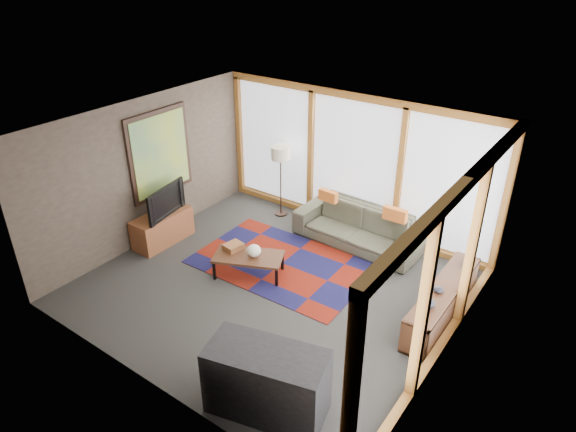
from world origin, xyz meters
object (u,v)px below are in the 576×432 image
Objects in this scene: bookshelf at (442,302)px; bar_counter at (267,382)px; coffee_table at (249,265)px; tv_console at (163,228)px; sofa at (358,227)px; television at (162,201)px; floor_lamp at (281,181)px.

bar_counter reaches higher than bookshelf.
tv_console is (-1.94, -0.09, 0.10)m from coffee_table.
sofa is 2.35× the size of television.
floor_lamp is 1.30× the size of coffee_table.
sofa reaches higher than tv_console.
bookshelf is (2.96, 0.80, 0.08)m from coffee_table.
television is (-2.85, -1.98, 0.51)m from sofa.
bar_counter is (1.93, -2.01, 0.25)m from coffee_table.
sofa is at bearing 63.28° from coffee_table.
tv_console is at bearing -117.77° from floor_lamp.
coffee_table is (0.83, -2.02, -0.53)m from floor_lamp.
television reaches higher than sofa.
bookshelf is 1.87× the size of tv_console.
floor_lamp is 2.34m from television.
floor_lamp is at bearing 162.13° from bookshelf.
television is at bearing -178.10° from coffee_table.
sofa reaches higher than bookshelf.
bookshelf is 2.13× the size of television.
sofa is at bearing -3.32° from floor_lamp.
television is at bearing -116.89° from floor_lamp.
floor_lamp reaches higher than bookshelf.
bar_counter is (2.76, -4.03, -0.29)m from floor_lamp.
television is at bearing -142.99° from sofa.
bar_counter reaches higher than coffee_table.
bookshelf is at bearing -27.03° from sofa.
tv_console is at bearing -169.76° from bookshelf.
television is at bearing 23.28° from tv_console.
television is (-1.06, -2.08, 0.12)m from floor_lamp.
bar_counter reaches higher than tv_console.
bookshelf is (3.79, -1.22, -0.46)m from floor_lamp.
coffee_table is at bearing 2.51° from tv_console.
bookshelf is 4.98m from tv_console.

